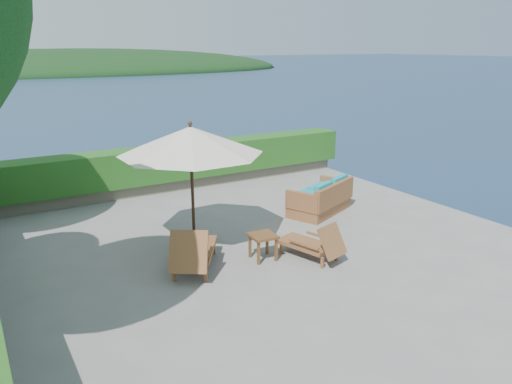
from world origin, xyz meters
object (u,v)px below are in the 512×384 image
patio_umbrella (191,142)px  wicker_loveseat (322,199)px  lounge_right (314,243)px  lounge_left (193,251)px  side_table (263,239)px

patio_umbrella → wicker_loveseat: patio_umbrella is taller
lounge_right → lounge_left: bearing=145.8°
patio_umbrella → side_table: size_ratio=7.18×
patio_umbrella → side_table: 2.54m
lounge_left → side_table: (1.45, -0.24, 0.03)m
wicker_loveseat → side_table: bearing=-171.9°
lounge_left → wicker_loveseat: lounge_left is taller
lounge_left → wicker_loveseat: (4.36, 1.52, -0.05)m
patio_umbrella → lounge_right: 3.34m
lounge_right → wicker_loveseat: wicker_loveseat is taller
lounge_left → wicker_loveseat: bearing=52.1°
lounge_left → lounge_right: bearing=14.9°
lounge_right → wicker_loveseat: bearing=32.7°
patio_umbrella → lounge_left: 2.32m
lounge_left → side_table: 1.47m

